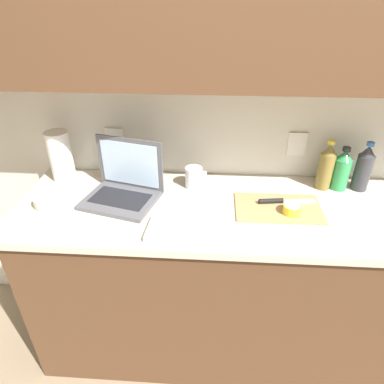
{
  "coord_description": "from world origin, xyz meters",
  "views": [
    {
      "loc": [
        -0.28,
        -1.29,
        1.77
      ],
      "look_at": [
        -0.37,
        -0.01,
        1.0
      ],
      "focal_mm": 32.0,
      "sensor_mm": 36.0,
      "label": 1
    }
  ],
  "objects": [
    {
      "name": "measuring_cup",
      "position": [
        -0.37,
        0.17,
        0.97
      ],
      "size": [
        0.1,
        0.08,
        0.1
      ],
      "color": "silver",
      "rests_on": "counter_unit"
    },
    {
      "name": "bottle_green_soda",
      "position": [
        0.43,
        0.2,
        1.03
      ],
      "size": [
        0.08,
        0.08,
        0.24
      ],
      "color": "#333338",
      "rests_on": "counter_unit"
    },
    {
      "name": "wall_back",
      "position": [
        -0.0,
        0.24,
        1.56
      ],
      "size": [
        5.2,
        0.38,
        2.6
      ],
      "color": "silver",
      "rests_on": "ground_plane"
    },
    {
      "name": "paper_towel_roll",
      "position": [
        -1.04,
        0.21,
        1.05
      ],
      "size": [
        0.11,
        0.11,
        0.25
      ],
      "color": "white",
      "rests_on": "counter_unit"
    },
    {
      "name": "laptop",
      "position": [
        -0.69,
        0.06,
        0.98
      ],
      "size": [
        0.38,
        0.33,
        0.27
      ],
      "rotation": [
        0.0,
        0.0,
        -0.26
      ],
      "color": "#515156",
      "rests_on": "counter_unit"
    },
    {
      "name": "bowl_white",
      "position": [
        -1.0,
        -0.03,
        0.94
      ],
      "size": [
        0.15,
        0.15,
        0.05
      ],
      "color": "beige",
      "rests_on": "counter_unit"
    },
    {
      "name": "counter_unit",
      "position": [
        0.02,
        0.0,
        0.47
      ],
      "size": [
        2.33,
        0.63,
        0.92
      ],
      "color": "brown",
      "rests_on": "ground_plane"
    },
    {
      "name": "bottle_oil_tall",
      "position": [
        0.33,
        0.2,
        1.02
      ],
      "size": [
        0.08,
        0.08,
        0.22
      ],
      "color": "#2D934C",
      "rests_on": "counter_unit"
    },
    {
      "name": "bottle_water_clear",
      "position": [
        0.26,
        0.2,
        1.03
      ],
      "size": [
        0.07,
        0.07,
        0.25
      ],
      "color": "olive",
      "rests_on": "counter_unit"
    },
    {
      "name": "ground_plane",
      "position": [
        0.0,
        0.0,
        0.0
      ],
      "size": [
        12.0,
        12.0,
        0.0
      ],
      "primitive_type": "plane",
      "color": "#847056",
      "rests_on": "ground"
    },
    {
      "name": "knife",
      "position": [
        0.02,
        0.04,
        0.94
      ],
      "size": [
        0.26,
        0.06,
        0.02
      ],
      "rotation": [
        0.0,
        0.0,
        0.13
      ],
      "color": "silver",
      "rests_on": "cutting_board"
    },
    {
      "name": "lemon_half_cut",
      "position": [
        0.07,
        -0.04,
        0.95
      ],
      "size": [
        0.08,
        0.08,
        0.04
      ],
      "color": "yellow",
      "rests_on": "cutting_board"
    },
    {
      "name": "cutting_board",
      "position": [
        0.02,
        0.0,
        0.92
      ],
      "size": [
        0.38,
        0.23,
        0.01
      ],
      "primitive_type": "cube",
      "color": "tan",
      "rests_on": "counter_unit"
    },
    {
      "name": "dish_towel",
      "position": [
        -0.42,
        -0.2,
        0.93
      ],
      "size": [
        0.23,
        0.17,
        0.02
      ],
      "primitive_type": "cube",
      "rotation": [
        0.0,
        0.0,
        -0.07
      ],
      "color": "silver",
      "rests_on": "counter_unit"
    }
  ]
}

